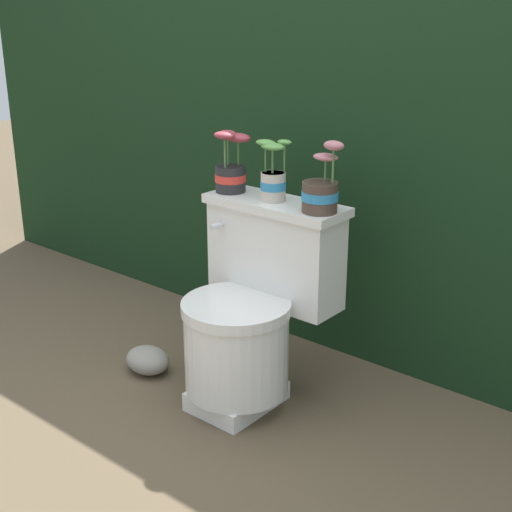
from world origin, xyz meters
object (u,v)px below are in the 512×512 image
at_px(potted_plant_middle, 321,191).
at_px(toilet, 252,310).
at_px(potted_plant_midleft, 274,178).
at_px(garden_stone, 148,360).
at_px(potted_plant_left, 231,168).

bearing_deg(potted_plant_middle, toilet, -150.48).
bearing_deg(potted_plant_midleft, garden_stone, -149.44).
distance_m(toilet, garden_stone, 0.50).
xyz_separation_m(potted_plant_midleft, garden_stone, (-0.40, -0.24, -0.71)).
bearing_deg(toilet, garden_stone, -163.26).
distance_m(potted_plant_middle, garden_stone, 0.94).
xyz_separation_m(potted_plant_midleft, potted_plant_middle, (0.19, -0.01, -0.01)).
xyz_separation_m(toilet, garden_stone, (-0.40, -0.12, -0.27)).
relative_size(toilet, garden_stone, 3.85).
xyz_separation_m(toilet, potted_plant_left, (-0.19, 0.12, 0.44)).
relative_size(potted_plant_midleft, garden_stone, 1.15).
relative_size(potted_plant_middle, garden_stone, 1.29).
bearing_deg(toilet, potted_plant_midleft, 91.24).
relative_size(potted_plant_left, garden_stone, 1.21).
xyz_separation_m(potted_plant_left, potted_plant_middle, (0.38, -0.01, -0.01)).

